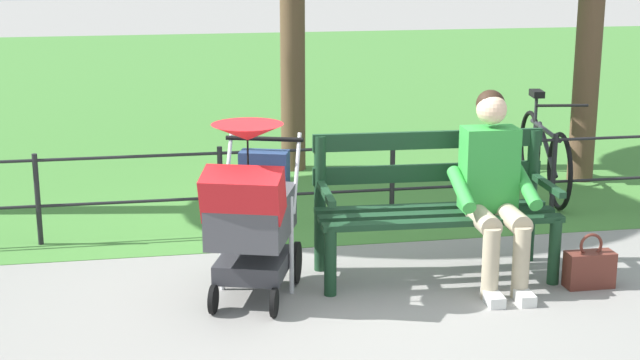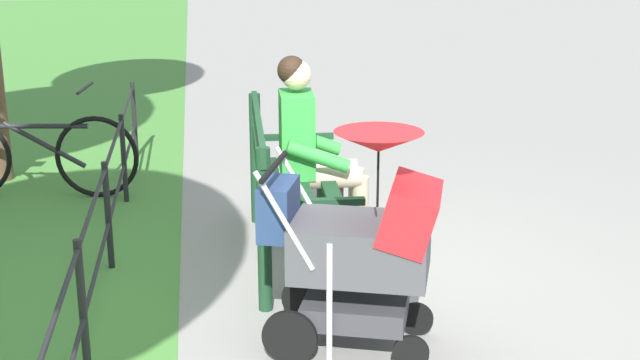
{
  "view_description": "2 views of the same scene",
  "coord_description": "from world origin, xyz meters",
  "px_view_note": "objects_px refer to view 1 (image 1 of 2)",
  "views": [
    {
      "loc": [
        1.18,
        5.83,
        2.25
      ],
      "look_at": [
        0.12,
        -0.03,
        0.72
      ],
      "focal_mm": 53.42,
      "sensor_mm": 36.0,
      "label": 1
    },
    {
      "loc": [
        4.58,
        -0.64,
        2.14
      ],
      "look_at": [
        -0.13,
        0.03,
        0.69
      ],
      "focal_mm": 48.85,
      "sensor_mm": 36.0,
      "label": 2
    }
  ],
  "objects_px": {
    "stroller": "(251,209)",
    "bicycle": "(544,154)",
    "park_bench": "(433,199)",
    "handbag": "(589,268)",
    "person_on_bench": "(493,184)"
  },
  "relations": [
    {
      "from": "park_bench",
      "to": "stroller",
      "type": "bearing_deg",
      "value": 11.45
    },
    {
      "from": "handbag",
      "to": "bicycle",
      "type": "bearing_deg",
      "value": -105.66
    },
    {
      "from": "person_on_bench",
      "to": "bicycle",
      "type": "relative_size",
      "value": 0.77
    },
    {
      "from": "handbag",
      "to": "bicycle",
      "type": "relative_size",
      "value": 0.22
    },
    {
      "from": "person_on_bench",
      "to": "handbag",
      "type": "height_order",
      "value": "person_on_bench"
    },
    {
      "from": "handbag",
      "to": "park_bench",
      "type": "bearing_deg",
      "value": -25.05
    },
    {
      "from": "park_bench",
      "to": "handbag",
      "type": "bearing_deg",
      "value": 154.95
    },
    {
      "from": "person_on_bench",
      "to": "handbag",
      "type": "distance_m",
      "value": 0.85
    },
    {
      "from": "handbag",
      "to": "stroller",
      "type": "bearing_deg",
      "value": -4.84
    },
    {
      "from": "stroller",
      "to": "park_bench",
      "type": "bearing_deg",
      "value": -168.55
    },
    {
      "from": "handbag",
      "to": "bicycle",
      "type": "distance_m",
      "value": 2.38
    },
    {
      "from": "stroller",
      "to": "bicycle",
      "type": "distance_m",
      "value": 3.54
    },
    {
      "from": "park_bench",
      "to": "person_on_bench",
      "type": "relative_size",
      "value": 1.27
    },
    {
      "from": "park_bench",
      "to": "bicycle",
      "type": "xyz_separation_m",
      "value": [
        -1.58,
        -1.83,
        -0.16
      ]
    },
    {
      "from": "stroller",
      "to": "handbag",
      "type": "distance_m",
      "value": 2.26
    }
  ]
}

